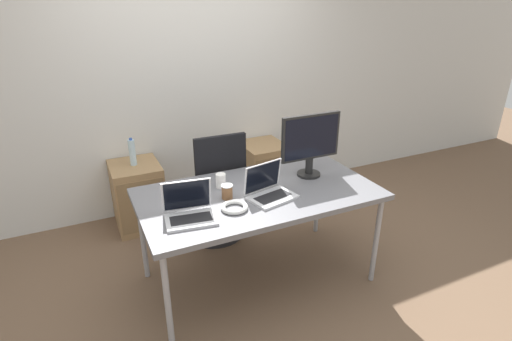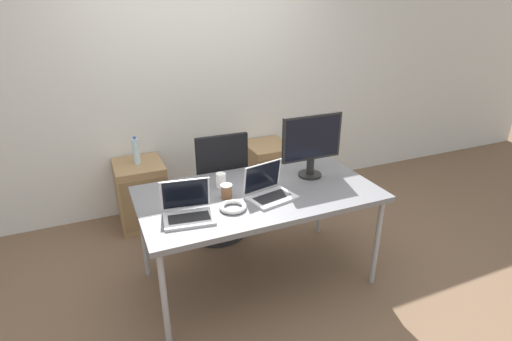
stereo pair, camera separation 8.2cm
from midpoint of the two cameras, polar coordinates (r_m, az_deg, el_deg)
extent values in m
plane|color=brown|center=(3.34, 1.06, -15.04)|extent=(14.00, 14.00, 0.00)
cube|color=silver|center=(4.15, -7.88, 12.38)|extent=(10.00, 0.05, 2.60)
cube|color=slate|center=(2.93, 1.17, -3.39)|extent=(1.73, 0.93, 0.04)
cylinder|color=#99999E|center=(2.62, -12.01, -17.84)|extent=(0.04, 0.04, 0.74)
cylinder|color=#99999E|center=(3.23, 17.59, -9.79)|extent=(0.04, 0.04, 0.74)
cylinder|color=#99999E|center=(3.28, -15.08, -8.94)|extent=(0.04, 0.04, 0.74)
cylinder|color=#99999E|center=(3.78, 9.76, -3.86)|extent=(0.04, 0.04, 0.74)
cylinder|color=#232326|center=(3.91, -5.00, -8.48)|extent=(0.56, 0.56, 0.04)
cylinder|color=gray|center=(3.80, -5.11, -5.77)|extent=(0.05, 0.05, 0.39)
cube|color=black|center=(3.71, -5.22, -3.16)|extent=(0.49, 0.49, 0.07)
cube|color=black|center=(3.35, -4.09, 0.13)|extent=(0.44, 0.05, 0.60)
cube|color=#99754C|center=(4.06, -15.49, -3.19)|extent=(0.45, 0.51, 0.64)
cube|color=olive|center=(3.83, -14.88, -4.77)|extent=(0.41, 0.01, 0.51)
cube|color=#99754C|center=(4.40, 2.12, -0.16)|extent=(0.45, 0.51, 0.64)
cube|color=olive|center=(4.19, 3.61, -1.43)|extent=(0.41, 0.01, 0.51)
cylinder|color=silver|center=(3.89, -16.18, 2.65)|extent=(0.06, 0.06, 0.24)
cylinder|color=#3359B2|center=(3.84, -16.39, 4.49)|extent=(0.03, 0.03, 0.02)
cube|color=silver|center=(2.59, -8.63, -6.85)|extent=(0.35, 0.26, 0.02)
cube|color=black|center=(2.58, -8.64, -6.67)|extent=(0.28, 0.16, 0.00)
cube|color=silver|center=(2.64, -9.21, -3.33)|extent=(0.32, 0.09, 0.22)
cube|color=black|center=(2.63, -9.16, -3.35)|extent=(0.30, 0.08, 0.20)
cube|color=silver|center=(2.82, 3.15, -3.92)|extent=(0.36, 0.29, 0.02)
cube|color=black|center=(2.81, 3.16, -3.75)|extent=(0.28, 0.18, 0.00)
cube|color=silver|center=(2.85, 1.76, -0.89)|extent=(0.32, 0.11, 0.22)
cube|color=black|center=(2.85, 1.79, -0.92)|extent=(0.29, 0.09, 0.20)
cylinder|color=black|center=(3.21, 8.42, -0.59)|extent=(0.19, 0.19, 0.02)
cylinder|color=black|center=(3.18, 8.49, 0.59)|extent=(0.06, 0.06, 0.12)
cube|color=black|center=(3.10, 8.75, 4.69)|extent=(0.50, 0.03, 0.36)
cube|color=black|center=(3.08, 8.91, 4.60)|extent=(0.47, 0.00, 0.32)
cylinder|color=white|center=(2.98, -4.23, -1.38)|extent=(0.07, 0.07, 0.11)
cylinder|color=brown|center=(2.82, -3.38, -3.08)|extent=(0.08, 0.08, 0.09)
cylinder|color=white|center=(2.79, -3.41, -2.14)|extent=(0.08, 0.08, 0.01)
torus|color=white|center=(2.68, -2.43, -5.22)|extent=(0.18, 0.18, 0.03)
cube|color=#B2B2B7|center=(2.87, -6.65, -3.65)|extent=(0.13, 0.11, 0.01)
torus|color=purple|center=(2.82, -7.42, -4.20)|extent=(0.06, 0.06, 0.01)
camera|label=1|loc=(0.04, -89.19, 0.35)|focal=28.00mm
camera|label=2|loc=(0.04, 90.81, -0.35)|focal=28.00mm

